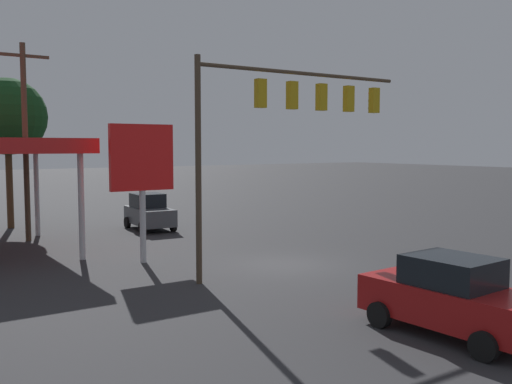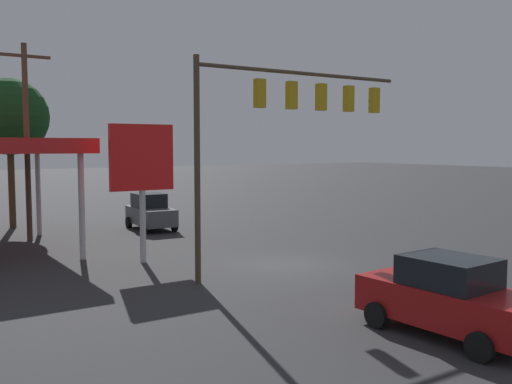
# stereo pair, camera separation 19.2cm
# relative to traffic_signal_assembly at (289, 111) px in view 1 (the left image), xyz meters

# --- Properties ---
(ground_plane) EXTENTS (200.00, 200.00, 0.00)m
(ground_plane) POSITION_rel_traffic_signal_assembly_xyz_m (-0.45, -0.81, -5.84)
(ground_plane) COLOR #2D2D30
(traffic_signal_assembly) EXTENTS (9.00, 0.43, 7.53)m
(traffic_signal_assembly) POSITION_rel_traffic_signal_assembly_xyz_m (0.00, 0.00, 0.00)
(traffic_signal_assembly) COLOR #473828
(traffic_signal_assembly) RESTS_ON ground
(utility_pole) EXTENTS (2.40, 0.26, 9.43)m
(utility_pole) POSITION_rel_traffic_signal_assembly_xyz_m (6.52, -12.18, -0.84)
(utility_pole) COLOR #473828
(utility_pole) RESTS_ON ground
(price_sign) EXTENTS (2.57, 0.27, 5.42)m
(price_sign) POSITION_rel_traffic_signal_assembly_xyz_m (3.92, -4.27, -1.93)
(price_sign) COLOR #B7B7BC
(price_sign) RESTS_ON ground
(sedan_waiting) EXTENTS (2.26, 4.50, 1.93)m
(sedan_waiting) POSITION_rel_traffic_signal_assembly_xyz_m (1.16, 8.03, -4.88)
(sedan_waiting) COLOR maroon
(sedan_waiting) RESTS_ON ground
(hatchback_crossing) EXTENTS (2.15, 3.90, 1.97)m
(hatchback_crossing) POSITION_rel_traffic_signal_assembly_xyz_m (0.15, -12.41, -4.89)
(hatchback_crossing) COLOR #474C51
(hatchback_crossing) RESTS_ON ground
(street_tree) EXTENTS (4.25, 4.25, 8.33)m
(street_tree) POSITION_rel_traffic_signal_assembly_xyz_m (6.35, -17.27, 0.33)
(street_tree) COLOR #4C331E
(street_tree) RESTS_ON ground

